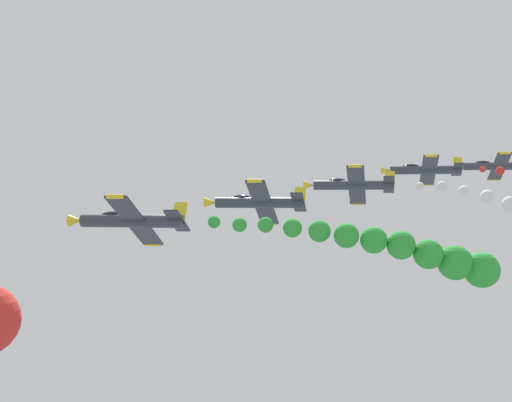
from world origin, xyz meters
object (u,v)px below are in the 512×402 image
object	(u,v)px
airplane_right_outer	(352,185)
airplane_high_slot	(495,166)
airplane_left_outer	(257,202)
airplane_trailing	(424,170)
airplane_right_inner	(130,221)

from	to	relation	value
airplane_right_outer	airplane_high_slot	xyz separation A→B (m)	(22.49, -19.31, 3.08)
airplane_left_outer	airplane_trailing	size ratio (longest dim) A/B	1.00
airplane_right_inner	airplane_left_outer	size ratio (longest dim) A/B	1.00
airplane_left_outer	airplane_trailing	world-z (taller)	airplane_trailing
airplane_right_outer	airplane_left_outer	bearing A→B (deg)	139.09
airplane_right_inner	airplane_trailing	distance (m)	43.59
airplane_right_inner	airplane_trailing	bearing A→B (deg)	-37.20
airplane_left_outer	airplane_trailing	xyz separation A→B (m)	(21.97, -17.70, 4.08)
airplane_left_outer	airplane_high_slot	size ratio (longest dim) A/B	1.00
airplane_right_inner	airplane_right_outer	size ratio (longest dim) A/B	1.00
airplane_right_inner	airplane_right_outer	bearing A→B (deg)	-37.34
airplane_right_outer	airplane_trailing	bearing A→B (deg)	-36.93
airplane_left_outer	airplane_right_outer	size ratio (longest dim) A/B	1.00
airplane_right_outer	airplane_trailing	distance (m)	14.76
airplane_trailing	airplane_high_slot	size ratio (longest dim) A/B	1.00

